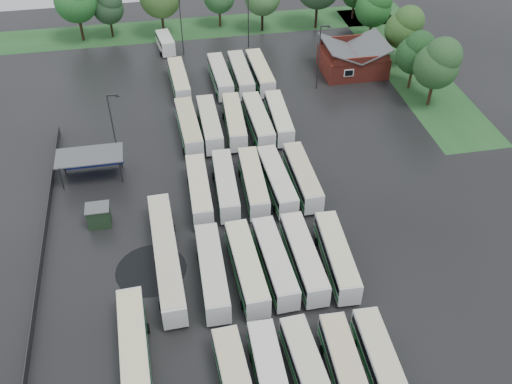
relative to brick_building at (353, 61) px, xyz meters
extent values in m
plane|color=black|center=(-24.00, -42.77, -1.87)|extent=(160.00, 160.00, 0.00)
cube|color=maroon|center=(0.00, 0.03, -0.17)|extent=(10.00, 8.00, 3.40)
cube|color=#4C4F51|center=(-2.50, 0.03, 2.43)|extent=(5.07, 8.60, 2.19)
cube|color=#4C4F51|center=(2.50, 0.03, 2.43)|extent=(5.07, 8.60, 2.19)
cube|color=maroon|center=(0.00, -3.97, 2.03)|extent=(9.00, 0.20, 1.20)
cube|color=silver|center=(-2.00, -4.02, 0.13)|extent=(1.60, 0.12, 1.20)
cylinder|color=#2D2D30|center=(-44.80, -22.77, -0.17)|extent=(0.16, 0.16, 3.40)
cylinder|color=#2D2D30|center=(-37.60, -22.77, -0.17)|extent=(0.16, 0.16, 3.40)
cylinder|color=#2D2D30|center=(-44.80, -19.57, -0.17)|extent=(0.16, 0.16, 3.40)
cylinder|color=#2D2D30|center=(-37.60, -19.57, -0.17)|extent=(0.16, 0.16, 3.40)
cube|color=#4C4F51|center=(-41.20, -21.17, 1.63)|extent=(8.20, 4.20, 0.15)
cube|color=navy|center=(-41.20, -19.27, -0.27)|extent=(7.60, 0.08, 2.60)
cube|color=black|center=(-40.20, -30.17, -0.62)|extent=(2.50, 2.00, 2.50)
cube|color=#4C4F51|center=(-40.20, -30.17, 0.69)|extent=(2.70, 2.20, 0.12)
cube|color=#215122|center=(-22.00, 22.03, -1.86)|extent=(80.00, 10.00, 0.01)
cube|color=#215122|center=(10.00, 0.03, -1.86)|extent=(10.00, 50.00, 0.01)
cube|color=#2D2D30|center=(-46.20, -34.77, -1.27)|extent=(0.10, 50.00, 1.20)
cube|color=beige|center=(-28.20, -55.05, 1.17)|extent=(2.77, 10.98, 0.11)
cylinder|color=black|center=(-28.20, -51.46, -1.45)|extent=(2.38, 0.90, 0.90)
cube|color=silver|center=(-25.24, -55.01, -0.14)|extent=(2.48, 11.38, 2.60)
cube|color=black|center=(-25.24, -55.01, 0.38)|extent=(2.53, 10.92, 0.83)
cube|color=silver|center=(-25.24, -55.01, 1.21)|extent=(2.38, 11.03, 0.11)
cylinder|color=black|center=(-25.24, -51.38, -1.44)|extent=(2.41, 0.91, 0.91)
cube|color=silver|center=(-21.90, -54.98, -0.16)|extent=(2.90, 11.30, 2.57)
cube|color=black|center=(-21.90, -54.98, 0.35)|extent=(2.93, 10.86, 0.82)
cube|color=#11782D|center=(-21.90, -54.98, -0.73)|extent=(2.94, 11.08, 0.56)
cube|color=beige|center=(-21.90, -54.98, 1.17)|extent=(2.79, 10.96, 0.11)
cylinder|color=black|center=(-21.90, -51.39, -1.45)|extent=(2.38, 0.90, 0.90)
cube|color=silver|center=(-18.71, -55.39, -0.15)|extent=(2.71, 11.33, 2.58)
cube|color=black|center=(-18.71, -55.39, 0.36)|extent=(2.76, 10.88, 0.83)
cube|color=#116E28|center=(-18.71, -55.39, -0.72)|extent=(2.75, 11.10, 0.57)
cube|color=beige|center=(-18.71, -55.39, 1.18)|extent=(2.61, 10.98, 0.11)
cylinder|color=black|center=(-18.71, -51.79, -1.44)|extent=(2.39, 0.90, 0.90)
cube|color=silver|center=(-15.50, -55.40, -0.15)|extent=(2.71, 11.33, 2.58)
cube|color=black|center=(-15.50, -55.40, 0.36)|extent=(2.75, 10.88, 0.83)
cube|color=#0E7223|center=(-15.50, -55.40, -0.72)|extent=(2.75, 11.10, 0.57)
cube|color=beige|center=(-15.50, -55.40, 1.18)|extent=(2.61, 10.99, 0.11)
cylinder|color=black|center=(-15.50, -51.80, -1.44)|extent=(2.39, 0.90, 0.90)
cube|color=silver|center=(-28.58, -41.50, -0.11)|extent=(2.60, 11.60, 2.65)
cube|color=black|center=(-28.58, -41.50, 0.42)|extent=(2.65, 11.14, 0.85)
cube|color=#067821|center=(-28.58, -41.50, -0.69)|extent=(2.64, 11.37, 0.58)
cube|color=beige|center=(-28.58, -41.50, 1.27)|extent=(2.49, 11.25, 0.12)
cylinder|color=black|center=(-28.58, -45.20, -1.43)|extent=(2.46, 0.92, 0.92)
cylinder|color=black|center=(-28.58, -37.80, -1.43)|extent=(2.46, 0.92, 0.92)
cube|color=silver|center=(-25.04, -41.56, -0.11)|extent=(2.81, 11.64, 2.65)
cube|color=black|center=(-25.04, -41.56, 0.42)|extent=(2.85, 11.18, 0.85)
cube|color=#0A7629|center=(-25.04, -41.56, -0.69)|extent=(2.85, 11.41, 0.58)
cube|color=beige|center=(-25.04, -41.56, 1.26)|extent=(2.70, 11.29, 0.12)
cylinder|color=black|center=(-25.04, -45.26, -1.43)|extent=(2.46, 0.92, 0.92)
cylinder|color=black|center=(-25.04, -37.86, -1.43)|extent=(2.46, 0.92, 0.92)
cube|color=silver|center=(-22.04, -41.35, -0.15)|extent=(2.80, 11.35, 2.58)
cube|color=black|center=(-22.04, -41.35, 0.36)|extent=(2.84, 10.90, 0.83)
cube|color=#0A7520|center=(-22.04, -41.35, -0.72)|extent=(2.83, 11.13, 0.57)
cube|color=silver|center=(-22.04, -41.35, 1.19)|extent=(2.69, 11.01, 0.11)
cylinder|color=black|center=(-22.04, -44.95, -1.44)|extent=(2.39, 0.90, 0.90)
cylinder|color=black|center=(-22.04, -37.74, -1.44)|extent=(2.39, 0.90, 0.90)
cube|color=silver|center=(-18.95, -41.33, -0.13)|extent=(2.54, 11.45, 2.62)
cube|color=black|center=(-18.95, -41.33, 0.39)|extent=(2.59, 11.00, 0.84)
cube|color=#17682F|center=(-18.95, -41.33, -0.70)|extent=(2.58, 11.23, 0.58)
cube|color=beige|center=(-18.95, -41.33, 1.23)|extent=(2.44, 11.11, 0.11)
cylinder|color=black|center=(-18.95, -44.98, -1.44)|extent=(2.43, 0.91, 0.91)
cylinder|color=black|center=(-18.95, -37.67, -1.44)|extent=(2.43, 0.91, 0.91)
cube|color=silver|center=(-15.48, -41.71, -0.16)|extent=(2.88, 11.32, 2.57)
cube|color=black|center=(-15.48, -41.71, 0.36)|extent=(2.91, 10.88, 0.82)
cube|color=#176D29|center=(-15.48, -41.71, -0.72)|extent=(2.92, 11.10, 0.57)
cube|color=beige|center=(-15.48, -41.71, 1.17)|extent=(2.77, 10.98, 0.11)
cylinder|color=black|center=(-15.48, -45.30, -1.45)|extent=(2.38, 0.90, 0.90)
cylinder|color=black|center=(-15.48, -38.11, -1.45)|extent=(2.38, 0.90, 0.90)
cube|color=silver|center=(-28.42, -28.15, -0.18)|extent=(2.49, 11.14, 2.54)
cube|color=black|center=(-28.42, -28.15, 0.33)|extent=(2.54, 10.70, 0.81)
cube|color=#0F6827|center=(-28.42, -28.15, -0.74)|extent=(2.54, 10.92, 0.56)
cube|color=beige|center=(-28.42, -28.15, 1.14)|extent=(2.40, 10.81, 0.11)
cylinder|color=black|center=(-28.42, -31.70, -1.45)|extent=(2.36, 0.89, 0.89)
cylinder|color=black|center=(-28.42, -24.60, -1.45)|extent=(2.36, 0.89, 0.89)
cube|color=silver|center=(-25.18, -27.80, -0.16)|extent=(2.81, 11.29, 2.57)
cube|color=black|center=(-25.18, -27.80, 0.35)|extent=(2.85, 10.85, 0.82)
cube|color=#11692D|center=(-25.18, -27.80, -0.73)|extent=(2.85, 11.07, 0.56)
cube|color=beige|center=(-25.18, -27.80, 1.17)|extent=(2.70, 10.95, 0.11)
cylinder|color=black|center=(-25.18, -31.38, -1.45)|extent=(2.38, 0.90, 0.90)
cylinder|color=black|center=(-25.18, -24.21, -1.45)|extent=(2.38, 0.90, 0.90)
cube|color=silver|center=(-21.81, -27.98, -0.15)|extent=(2.77, 11.38, 2.59)
cube|color=black|center=(-21.81, -27.98, 0.37)|extent=(2.81, 10.93, 0.83)
cube|color=#04721E|center=(-21.81, -27.98, -0.72)|extent=(2.81, 11.16, 0.57)
cube|color=beige|center=(-21.81, -27.98, 1.19)|extent=(2.66, 11.04, 0.11)
cylinder|color=black|center=(-21.81, -31.59, -1.44)|extent=(2.40, 0.90, 0.90)
cylinder|color=black|center=(-21.81, -24.36, -1.44)|extent=(2.40, 0.90, 0.90)
cube|color=silver|center=(-18.92, -28.16, -0.14)|extent=(2.85, 11.45, 2.60)
cube|color=black|center=(-18.92, -28.16, 0.38)|extent=(2.88, 11.00, 0.83)
cube|color=#11692B|center=(-18.92, -28.16, -0.71)|extent=(2.88, 11.23, 0.57)
cube|color=silver|center=(-18.92, -28.16, 1.21)|extent=(2.74, 11.11, 0.11)
cylinder|color=black|center=(-18.92, -31.80, -1.44)|extent=(2.41, 0.91, 0.91)
cylinder|color=black|center=(-18.92, -24.53, -1.44)|extent=(2.41, 0.91, 0.91)
cube|color=silver|center=(-15.67, -27.97, -0.16)|extent=(2.43, 11.25, 2.57)
cube|color=black|center=(-15.67, -27.97, 0.36)|extent=(2.48, 10.80, 0.82)
cube|color=#056520|center=(-15.67, -27.97, -0.72)|extent=(2.48, 11.02, 0.57)
cube|color=beige|center=(-15.67, -27.97, 1.18)|extent=(2.34, 10.91, 0.11)
cylinder|color=black|center=(-15.67, -31.56, -1.44)|extent=(2.39, 0.90, 0.90)
cylinder|color=black|center=(-15.67, -24.37, -1.44)|extent=(2.39, 0.90, 0.90)
cube|color=silver|center=(-28.34, -14.38, -0.10)|extent=(2.91, 11.73, 2.67)
cube|color=black|center=(-28.34, -14.38, 0.44)|extent=(2.95, 11.27, 0.85)
cube|color=#13752A|center=(-28.34, -14.38, -0.68)|extent=(2.95, 11.50, 0.59)
cube|color=beige|center=(-28.34, -14.38, 1.29)|extent=(2.80, 11.38, 0.12)
cylinder|color=black|center=(-28.34, -18.10, -1.43)|extent=(2.47, 0.93, 0.93)
cylinder|color=black|center=(-28.34, -10.65, -1.43)|extent=(2.47, 0.93, 0.93)
cube|color=silver|center=(-25.40, -14.15, -0.12)|extent=(2.40, 11.50, 2.64)
cube|color=black|center=(-25.40, -14.15, 0.41)|extent=(2.46, 11.04, 0.84)
cube|color=#0B7221|center=(-25.40, -14.15, -0.70)|extent=(2.45, 11.27, 0.58)
cube|color=beige|center=(-25.40, -14.15, 1.25)|extent=(2.31, 11.16, 0.11)
cylinder|color=black|center=(-25.40, -17.83, -1.43)|extent=(2.44, 0.92, 0.92)
cylinder|color=black|center=(-25.40, -10.47, -1.43)|extent=(2.44, 0.92, 0.92)
cube|color=silver|center=(-21.92, -14.07, -0.13)|extent=(2.96, 11.51, 2.61)
cube|color=black|center=(-21.92, -14.07, 0.39)|extent=(3.00, 11.05, 0.84)
cube|color=#14782C|center=(-21.92, -14.07, -0.71)|extent=(3.00, 11.28, 0.57)
cube|color=beige|center=(-21.92, -14.07, 1.22)|extent=(2.85, 11.16, 0.11)
cylinder|color=black|center=(-21.92, -17.72, -1.44)|extent=(2.42, 0.91, 0.91)
cylinder|color=black|center=(-21.92, -10.42, -1.44)|extent=(2.42, 0.91, 0.91)
cube|color=silver|center=(-18.64, -14.62, -0.11)|extent=(2.64, 11.62, 2.65)
cube|color=black|center=(-18.64, -14.62, 0.43)|extent=(2.69, 11.16, 0.85)
cube|color=#017320|center=(-18.64, -14.62, -0.69)|extent=(2.68, 11.39, 0.58)
cube|color=beige|center=(-18.64, -14.62, 1.27)|extent=(2.53, 11.27, 0.12)
cylinder|color=black|center=(-18.64, -18.32, -1.43)|extent=(2.46, 0.93, 0.93)
cylinder|color=black|center=(-18.64, -10.92, -1.43)|extent=(2.46, 0.93, 0.93)
cube|color=silver|center=(-15.59, -14.30, -0.17)|extent=(2.74, 11.23, 2.56)
cube|color=black|center=(-15.59, -14.30, 0.34)|extent=(2.78, 10.79, 0.82)
cube|color=#016618|center=(-15.59, -14.30, -0.73)|extent=(2.78, 11.01, 0.56)
cube|color=beige|center=(-15.59, -14.30, 1.15)|extent=(2.63, 10.89, 0.11)
cylinder|color=black|center=(-15.59, -17.87, -1.45)|extent=(2.37, 0.89, 0.89)
cylinder|color=black|center=(-15.59, -10.74, -1.45)|extent=(2.37, 0.89, 0.89)
cube|color=silver|center=(-28.51, -0.78, -0.18)|extent=(2.77, 11.16, 2.54)
cube|color=black|center=(-28.51, -0.78, 0.33)|extent=(2.80, 10.72, 0.81)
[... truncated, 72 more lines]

